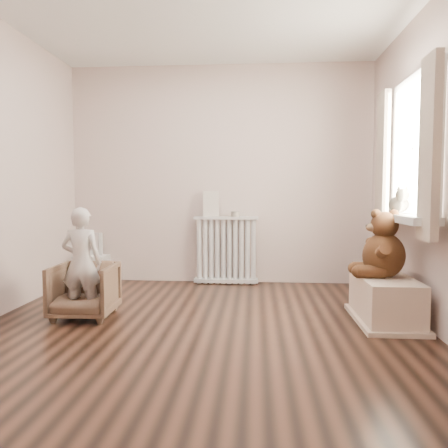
# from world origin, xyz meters

# --- Properties ---
(floor) EXTENTS (3.60, 3.60, 0.01)m
(floor) POSITION_xyz_m (0.00, 0.00, 0.00)
(floor) COLOR black
(floor) RESTS_ON ground
(back_wall) EXTENTS (3.60, 0.02, 2.60)m
(back_wall) POSITION_xyz_m (0.00, 1.80, 1.30)
(back_wall) COLOR beige
(back_wall) RESTS_ON ground
(front_wall) EXTENTS (3.60, 0.02, 2.60)m
(front_wall) POSITION_xyz_m (0.00, -1.80, 1.30)
(front_wall) COLOR beige
(front_wall) RESTS_ON ground
(right_wall) EXTENTS (0.02, 3.60, 2.60)m
(right_wall) POSITION_xyz_m (1.80, 0.00, 1.30)
(right_wall) COLOR beige
(right_wall) RESTS_ON ground
(window) EXTENTS (0.03, 0.90, 1.10)m
(window) POSITION_xyz_m (1.76, 0.30, 1.45)
(window) COLOR white
(window) RESTS_ON right_wall
(window_sill) EXTENTS (0.22, 1.10, 0.06)m
(window_sill) POSITION_xyz_m (1.67, 0.30, 0.87)
(window_sill) COLOR silver
(window_sill) RESTS_ON right_wall
(curtain_left) EXTENTS (0.06, 0.26, 1.30)m
(curtain_left) POSITION_xyz_m (1.65, -0.27, 1.39)
(curtain_left) COLOR #B6A48E
(curtain_left) RESTS_ON right_wall
(curtain_right) EXTENTS (0.06, 0.26, 1.30)m
(curtain_right) POSITION_xyz_m (1.65, 0.87, 1.39)
(curtain_right) COLOR #B6A48E
(curtain_right) RESTS_ON right_wall
(radiator) EXTENTS (0.76, 0.14, 0.80)m
(radiator) POSITION_xyz_m (0.09, 1.68, 0.39)
(radiator) COLOR silver
(radiator) RESTS_ON floor
(paper_doll) EXTENTS (0.18, 0.02, 0.30)m
(paper_doll) POSITION_xyz_m (-0.09, 1.68, 0.95)
(paper_doll) COLOR beige
(paper_doll) RESTS_ON radiator
(tin_a) EXTENTS (0.10, 0.10, 0.06)m
(tin_a) POSITION_xyz_m (0.19, 1.68, 0.83)
(tin_a) COLOR #A59E8C
(tin_a) RESTS_ON radiator
(toy_vanity) EXTENTS (0.38, 0.27, 0.60)m
(toy_vanity) POSITION_xyz_m (-1.55, 1.65, 0.28)
(toy_vanity) COLOR silver
(toy_vanity) RESTS_ON floor
(armchair) EXTENTS (0.52, 0.53, 0.47)m
(armchair) POSITION_xyz_m (-1.04, 0.17, 0.24)
(armchair) COLOR brown
(armchair) RESTS_ON floor
(child) EXTENTS (0.35, 0.23, 0.94)m
(child) POSITION_xyz_m (-1.04, 0.12, 0.49)
(child) COLOR beige
(child) RESTS_ON armchair
(toy_bench) EXTENTS (0.43, 0.81, 0.38)m
(toy_bench) POSITION_xyz_m (1.52, 0.23, 0.20)
(toy_bench) COLOR beige
(toy_bench) RESTS_ON floor
(teddy_bear) EXTENTS (0.46, 0.36, 0.56)m
(teddy_bear) POSITION_xyz_m (1.51, 0.26, 0.67)
(teddy_bear) COLOR #371E0E
(teddy_bear) RESTS_ON toy_bench
(plush_cat) EXTENTS (0.23, 0.30, 0.22)m
(plush_cat) POSITION_xyz_m (1.66, 0.39, 1.00)
(plush_cat) COLOR #6A6457
(plush_cat) RESTS_ON window_sill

